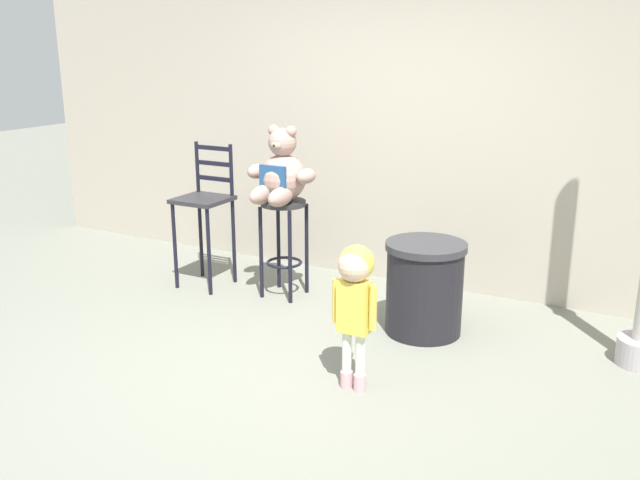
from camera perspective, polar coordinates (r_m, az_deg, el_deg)
name	(u,v)px	position (r m, az deg, el deg)	size (l,w,h in m)	color
ground_plane	(261,373)	(4.54, -4.87, -10.80)	(24.00, 24.00, 0.00)	slate
building_wall	(399,80)	(6.05, 6.50, 12.87)	(7.69, 0.30, 3.44)	#ABA190
bar_stool_with_teddy	(284,229)	(5.66, -2.99, 0.87)	(0.36, 0.36, 0.81)	#28282C
teddy_bear	(281,174)	(5.54, -3.22, 5.40)	(0.58, 0.52, 0.60)	gray
child_walking	(355,287)	(4.08, 2.89, -3.85)	(0.29, 0.23, 0.91)	#D59AA0
trash_bin	(424,288)	(5.05, 8.56, -3.88)	(0.58, 0.58, 0.68)	black
bar_chair_empty	(205,206)	(5.97, -9.41, 2.74)	(0.42, 0.42, 1.21)	#28282C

